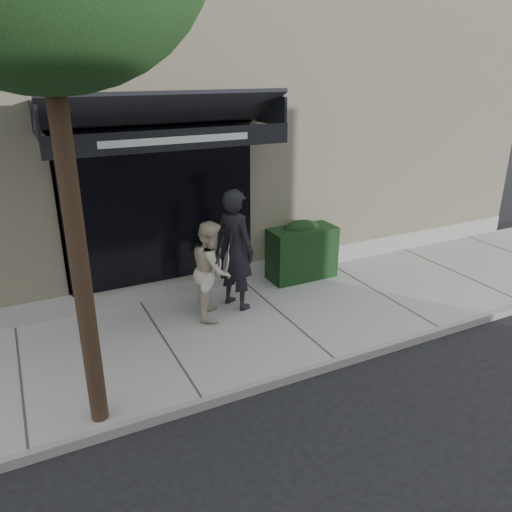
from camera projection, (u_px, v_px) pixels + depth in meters
ground at (282, 320)px, 8.35m from camera, size 80.00×80.00×0.00m
sidewalk at (282, 317)px, 8.33m from camera, size 20.00×3.00×0.12m
curb at (336, 363)px, 7.03m from camera, size 20.00×0.10×0.14m
building_facade at (178, 124)px, 11.50m from camera, size 14.30×8.04×5.64m
hedge at (301, 250)px, 9.62m from camera, size 1.30×0.70×1.14m
pedestrian_front at (235, 250)px, 8.25m from camera, size 0.92×0.90×2.05m
pedestrian_back at (212, 270)px, 8.01m from camera, size 0.87×0.99×1.62m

